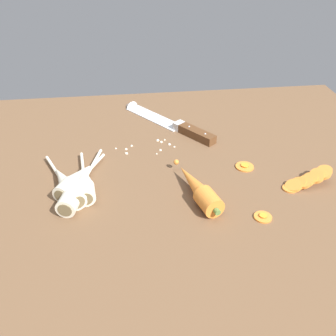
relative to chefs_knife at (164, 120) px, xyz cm
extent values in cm
cube|color=brown|center=(-2.01, -23.34, -2.65)|extent=(120.00, 90.00, 4.00)
cube|color=silver|center=(-2.57, 3.34, -0.40)|extent=(15.69, 18.53, 0.50)
cone|color=silver|center=(-9.40, 12.21, -0.40)|extent=(4.97, 4.79, 3.96)
cube|color=silver|center=(3.53, -4.59, 0.45)|extent=(3.55, 3.38, 2.20)
cube|color=brown|center=(7.50, -9.74, 0.45)|extent=(8.93, 10.42, 2.20)
sphere|color=silver|center=(5.79, -7.52, 1.55)|extent=(0.50, 0.50, 0.50)
sphere|color=silver|center=(9.20, -11.95, 1.55)|extent=(0.50, 0.50, 0.50)
cylinder|color=orange|center=(4.36, -38.98, 1.45)|extent=(5.56, 6.44, 4.20)
cone|color=orange|center=(2.53, -32.65, 1.45)|extent=(7.49, 13.77, 3.99)
sphere|color=orange|center=(0.04, -24.03, 1.45)|extent=(1.20, 1.20, 1.20)
cylinder|color=#5B7F3D|center=(5.29, -42.19, 1.45)|extent=(1.43, 1.29, 1.20)
cylinder|color=silver|center=(-23.71, -31.66, 1.35)|extent=(5.49, 5.61, 4.00)
cone|color=silver|center=(-21.07, -26.34, 1.35)|extent=(6.79, 8.50, 3.80)
cylinder|color=silver|center=(-18.36, -20.89, 0.45)|extent=(4.29, 7.68, 0.70)
cylinder|color=brown|center=(-24.66, -33.58, 1.35)|extent=(2.64, 1.51, 2.80)
cylinder|color=silver|center=(-19.86, -32.93, 1.35)|extent=(4.49, 4.92, 4.00)
cone|color=silver|center=(-20.58, -26.73, 1.35)|extent=(4.69, 8.38, 3.80)
cylinder|color=silver|center=(-21.31, -20.37, 0.45)|extent=(1.68, 8.67, 0.70)
cylinder|color=brown|center=(-19.61, -35.17, 1.35)|extent=(2.82, 0.62, 2.80)
cylinder|color=silver|center=(-22.10, -33.79, 1.35)|extent=(5.69, 6.18, 4.00)
cone|color=silver|center=(-24.94, -27.50, 1.35)|extent=(7.10, 9.62, 3.80)
cylinder|color=silver|center=(-27.85, -21.05, 0.45)|extent=(4.57, 9.00, 0.70)
cylinder|color=brown|center=(-21.08, -36.06, 1.35)|extent=(2.68, 1.43, 2.80)
cylinder|color=silver|center=(-22.69, -35.45, 1.35)|extent=(5.31, 6.43, 4.00)
cone|color=silver|center=(-20.67, -27.96, 1.35)|extent=(6.25, 10.58, 3.80)
cylinder|color=silver|center=(-18.61, -20.28, 0.45)|extent=(3.46, 10.55, 0.70)
cylinder|color=brown|center=(-23.41, -38.15, 1.35)|extent=(2.78, 1.02, 2.80)
cylinder|color=orange|center=(23.12, -34.36, -0.30)|extent=(3.15, 3.15, 0.70)
cylinder|color=orange|center=(24.01, -34.04, -0.06)|extent=(3.65, 3.56, 2.09)
cylinder|color=orange|center=(25.23, -33.68, 0.19)|extent=(3.32, 3.22, 2.27)
cylinder|color=orange|center=(26.20, -33.87, 0.43)|extent=(3.35, 3.25, 2.02)
cylinder|color=orange|center=(26.83, -33.71, 0.68)|extent=(3.30, 3.20, 2.05)
cylinder|color=orange|center=(27.91, -33.25, 0.92)|extent=(3.29, 3.19, 2.08)
cylinder|color=orange|center=(29.06, -33.22, 1.17)|extent=(3.50, 3.40, 2.18)
cylinder|color=orange|center=(29.79, -32.42, 1.41)|extent=(3.30, 3.20, 1.85)
cylinder|color=orange|center=(30.78, -32.67, 1.66)|extent=(3.68, 3.59, 1.99)
cylinder|color=orange|center=(31.44, -32.14, 1.90)|extent=(3.33, 3.25, 1.71)
cylinder|color=orange|center=(15.95, -24.98, -0.30)|extent=(4.22, 4.22, 0.70)
cylinder|color=#FF9E2B|center=(15.95, -24.98, -0.03)|extent=(1.77, 1.77, 0.16)
cylinder|color=orange|center=(14.38, -42.66, -0.30)|extent=(3.49, 3.49, 0.70)
cylinder|color=#FF9E2B|center=(14.38, -42.66, -0.03)|extent=(1.47, 1.47, 0.16)
sphere|color=silver|center=(-13.64, -12.81, -0.41)|extent=(0.49, 0.49, 0.49)
sphere|color=silver|center=(8.06, -10.69, -0.31)|extent=(0.69, 0.69, 0.69)
sphere|color=silver|center=(-3.75, -16.61, -0.43)|extent=(0.44, 0.44, 0.44)
sphere|color=silver|center=(-11.11, -13.48, -0.33)|extent=(0.65, 0.65, 0.65)
sphere|color=silver|center=(1.02, -13.78, -0.39)|extent=(0.52, 0.52, 0.52)
sphere|color=silver|center=(8.24, -10.15, -0.44)|extent=(0.43, 0.43, 0.43)
sphere|color=silver|center=(-9.68, -11.99, -0.35)|extent=(0.61, 0.61, 0.61)
sphere|color=silver|center=(-0.08, -12.45, -0.28)|extent=(0.75, 0.75, 0.75)
sphere|color=silver|center=(-1.84, -11.02, -0.30)|extent=(0.70, 0.70, 0.70)
sphere|color=silver|center=(-2.83, -10.06, -0.24)|extent=(0.83, 0.83, 0.83)
sphere|color=silver|center=(-2.65, -15.01, -0.32)|extent=(0.67, 0.67, 0.67)
sphere|color=silver|center=(8.60, -10.08, -0.32)|extent=(0.67, 0.67, 0.67)
sphere|color=silver|center=(-11.28, -15.25, -0.45)|extent=(0.41, 0.41, 0.41)
sphere|color=silver|center=(-11.06, -15.57, -0.28)|extent=(0.75, 0.75, 0.75)
sphere|color=silver|center=(-0.97, -9.95, -0.40)|extent=(0.51, 0.51, 0.51)
camera|label=1|loc=(-10.79, -96.93, 48.75)|focal=41.30mm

